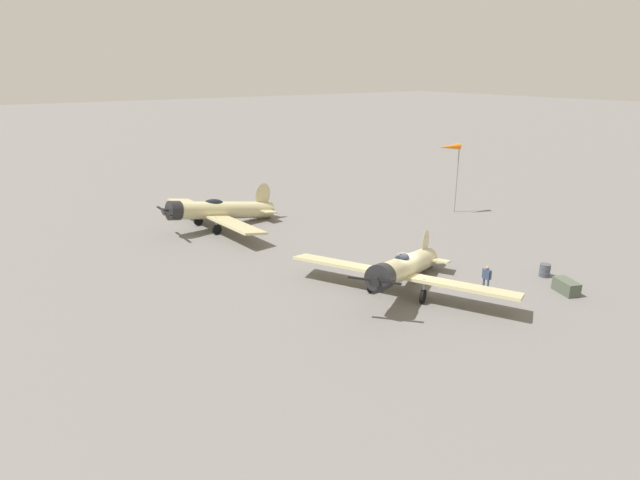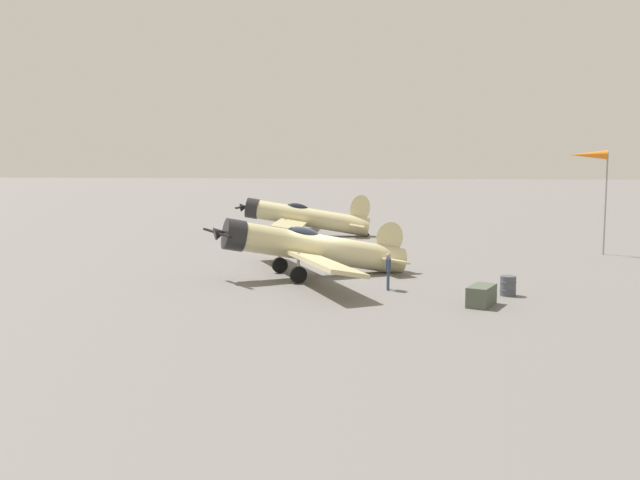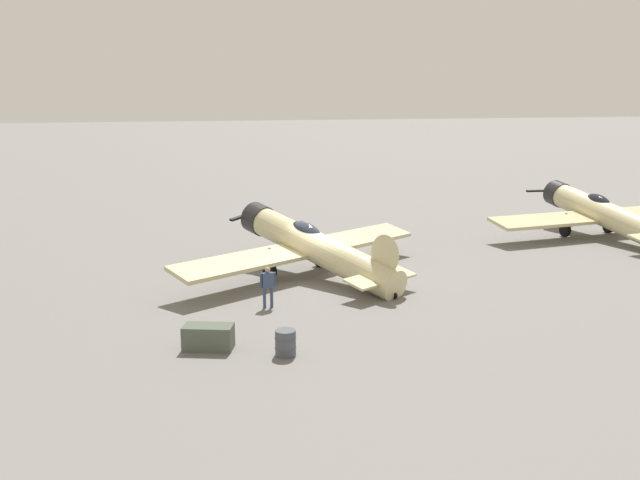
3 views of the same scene
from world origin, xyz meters
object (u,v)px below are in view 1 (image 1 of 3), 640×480
at_px(airplane_mid_apron, 219,211).
at_px(equipment_crate, 566,287).
at_px(fuel_drum, 545,270).
at_px(ground_crew_mechanic, 487,276).
at_px(airplane_foreground, 404,268).
at_px(windsock_mast, 450,150).

bearing_deg(airplane_mid_apron, equipment_crate, 110.80).
distance_m(airplane_mid_apron, fuel_drum, 25.27).
bearing_deg(ground_crew_mechanic, fuel_drum, -11.41).
distance_m(airplane_mid_apron, equipment_crate, 26.67).
bearing_deg(airplane_foreground, equipment_crate, 115.93).
bearing_deg(airplane_foreground, airplane_mid_apron, -106.55).
bearing_deg(equipment_crate, ground_crew_mechanic, -36.69).
height_order(equipment_crate, fuel_drum, fuel_drum).
xyz_separation_m(ground_crew_mechanic, equipment_crate, (-3.79, 2.82, -0.59)).
xyz_separation_m(airplane_mid_apron, ground_crew_mechanic, (-7.54, 21.30, -0.45)).
bearing_deg(fuel_drum, equipment_crate, 60.36).
bearing_deg(fuel_drum, airplane_foreground, -21.07).
bearing_deg(ground_crew_mechanic, equipment_crate, -41.75).
height_order(airplane_foreground, windsock_mast, windsock_mast).
height_order(ground_crew_mechanic, equipment_crate, ground_crew_mechanic).
distance_m(airplane_foreground, ground_crew_mechanic, 4.94).
bearing_deg(windsock_mast, airplane_mid_apron, -21.54).
bearing_deg(windsock_mast, airplane_foreground, 35.16).
relative_size(airplane_mid_apron, windsock_mast, 2.15).
height_order(airplane_foreground, fuel_drum, airplane_foreground).
xyz_separation_m(ground_crew_mechanic, fuel_drum, (-5.07, 0.56, -0.57)).
relative_size(ground_crew_mechanic, windsock_mast, 0.26).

